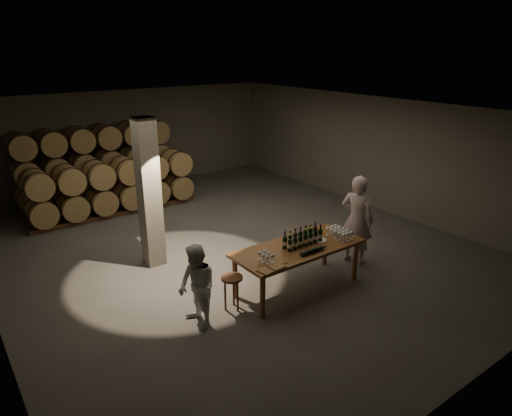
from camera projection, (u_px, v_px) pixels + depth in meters
room at (149, 194)px, 9.54m from camera, size 12.00×12.00×12.00m
tasting_table at (298, 251)px, 8.77m from camera, size 2.60×1.10×0.90m
barrel_stack_back at (95, 163)px, 13.72m from camera, size 4.70×0.95×2.31m
barrel_stack_front at (113, 185)px, 12.78m from camera, size 4.70×0.95×1.57m
bottle_cluster at (303, 239)px, 8.77m from camera, size 0.87×0.24×0.36m
lying_bottles at (312, 251)px, 8.45m from camera, size 0.63×0.08×0.08m
glass_cluster_left at (266, 255)px, 8.11m from camera, size 0.19×0.30×0.17m
glass_cluster_right at (340, 231)px, 9.12m from camera, size 0.31×0.53×0.19m
plate at (319, 240)px, 9.01m from camera, size 0.29×0.29×0.02m
notebook_near at (277, 267)px, 7.91m from camera, size 0.27×0.22×0.03m
notebook_corner at (265, 271)px, 7.77m from camera, size 0.23×0.28×0.02m
pen at (285, 264)px, 8.04m from camera, size 0.14×0.01×0.01m
stool at (232, 283)px, 8.15m from camera, size 0.39×0.39×0.65m
person_man at (357, 220)px, 9.83m from camera, size 0.70×0.84×1.98m
person_woman at (197, 287)px, 7.59m from camera, size 0.57×0.73×1.49m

